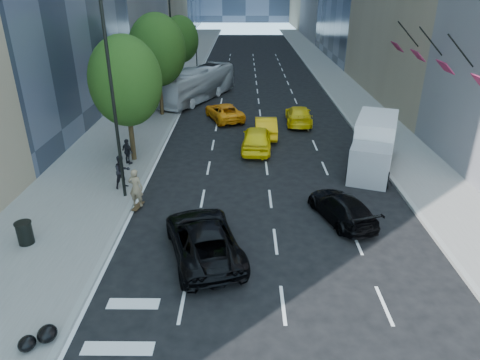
{
  "coord_description": "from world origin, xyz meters",
  "views": [
    {
      "loc": [
        -0.38,
        -15.63,
        10.15
      ],
      "look_at": [
        -0.55,
        2.83,
        1.6
      ],
      "focal_mm": 32.0,
      "sensor_mm": 36.0,
      "label": 1
    }
  ],
  "objects_px": {
    "box_truck": "(374,144)",
    "city_bus": "(197,84)",
    "black_sedan_mercedes": "(342,207)",
    "skateboarder": "(136,190)",
    "trash_can": "(25,233)",
    "black_sedan_lincoln": "(203,238)"
  },
  "relations": [
    {
      "from": "skateboarder",
      "to": "black_sedan_lincoln",
      "type": "relative_size",
      "value": 0.36
    },
    {
      "from": "black_sedan_mercedes",
      "to": "trash_can",
      "type": "distance_m",
      "value": 13.92
    },
    {
      "from": "black_sedan_lincoln",
      "to": "city_bus",
      "type": "xyz_separation_m",
      "value": [
        -2.8,
        25.27,
        0.73
      ]
    },
    {
      "from": "black_sedan_lincoln",
      "to": "black_sedan_mercedes",
      "type": "distance_m",
      "value": 6.85
    },
    {
      "from": "skateboarder",
      "to": "black_sedan_lincoln",
      "type": "distance_m",
      "value": 5.33
    },
    {
      "from": "black_sedan_mercedes",
      "to": "trash_can",
      "type": "bearing_deg",
      "value": -8.48
    },
    {
      "from": "black_sedan_lincoln",
      "to": "box_truck",
      "type": "relative_size",
      "value": 0.85
    },
    {
      "from": "black_sedan_lincoln",
      "to": "trash_can",
      "type": "bearing_deg",
      "value": -20.59
    },
    {
      "from": "box_truck",
      "to": "city_bus",
      "type": "bearing_deg",
      "value": 146.95
    },
    {
      "from": "black_sedan_mercedes",
      "to": "box_truck",
      "type": "relative_size",
      "value": 0.67
    },
    {
      "from": "black_sedan_mercedes",
      "to": "trash_can",
      "type": "xyz_separation_m",
      "value": [
        -13.72,
        -2.38,
        -0.01
      ]
    },
    {
      "from": "skateboarder",
      "to": "black_sedan_lincoln",
      "type": "xyz_separation_m",
      "value": [
        3.6,
        -3.92,
        -0.22
      ]
    },
    {
      "from": "black_sedan_mercedes",
      "to": "city_bus",
      "type": "bearing_deg",
      "value": -86.38
    },
    {
      "from": "skateboarder",
      "to": "box_truck",
      "type": "height_order",
      "value": "box_truck"
    },
    {
      "from": "black_sedan_mercedes",
      "to": "skateboarder",
      "type": "bearing_deg",
      "value": -24.15
    },
    {
      "from": "skateboarder",
      "to": "black_sedan_lincoln",
      "type": "height_order",
      "value": "skateboarder"
    },
    {
      "from": "black_sedan_lincoln",
      "to": "trash_can",
      "type": "distance_m",
      "value": 7.54
    },
    {
      "from": "skateboarder",
      "to": "trash_can",
      "type": "xyz_separation_m",
      "value": [
        -3.92,
        -3.38,
        -0.35
      ]
    },
    {
      "from": "box_truck",
      "to": "black_sedan_mercedes",
      "type": "bearing_deg",
      "value": -96.26
    },
    {
      "from": "black_sedan_mercedes",
      "to": "box_truck",
      "type": "distance_m",
      "value": 7.05
    },
    {
      "from": "skateboarder",
      "to": "black_sedan_mercedes",
      "type": "height_order",
      "value": "skateboarder"
    },
    {
      "from": "black_sedan_lincoln",
      "to": "city_bus",
      "type": "distance_m",
      "value": 25.44
    }
  ]
}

